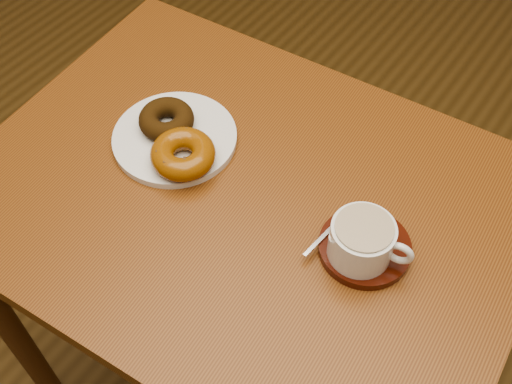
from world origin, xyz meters
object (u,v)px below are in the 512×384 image
Objects in this scene: cafe_table at (246,240)px; saucer at (365,248)px; coffee_cup at (363,240)px; donut_plate at (175,138)px.

saucer reaches higher than cafe_table.
coffee_cup is (0.20, 0.00, 0.18)m from cafe_table.
saucer is (0.20, 0.02, 0.14)m from cafe_table.
saucer is at bearing 0.75° from cafe_table.
coffee_cup reaches higher than saucer.
coffee_cup is at bearing -88.91° from saucer.
donut_plate reaches higher than cafe_table.
saucer reaches higher than donut_plate.
cafe_table is 7.58× the size of coffee_cup.
saucer is 1.12× the size of coffee_cup.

